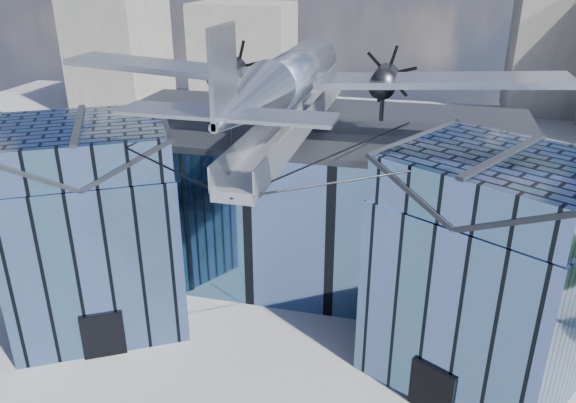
# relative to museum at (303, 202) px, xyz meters

# --- Properties ---
(ground_plane) EXTENTS (120.00, 120.00, 0.00)m
(ground_plane) POSITION_rel_museum_xyz_m (-0.00, -5.82, -5.54)
(ground_plane) COLOR gray
(museum) EXTENTS (32.88, 24.50, 17.60)m
(museum) POSITION_rel_museum_xyz_m (0.00, 0.00, 0.00)
(museum) COLOR #496995
(museum) RESTS_ON ground
(bg_towers) EXTENTS (77.00, 24.50, 26.00)m
(bg_towers) POSITION_rel_museum_xyz_m (1.45, 44.67, 4.47)
(bg_towers) COLOR slate
(bg_towers) RESTS_ON ground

